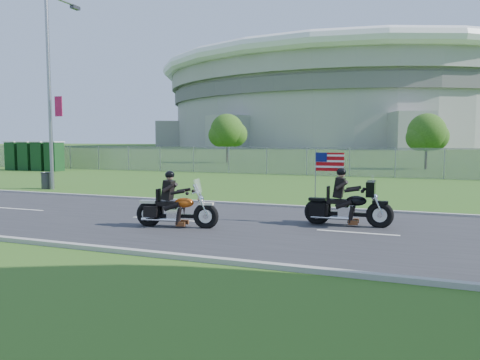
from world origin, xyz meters
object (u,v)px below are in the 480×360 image
at_px(porta_toilet_b, 41,157).
at_px(motorcycle_follow, 348,207).
at_px(porta_toilet_c, 27,156).
at_px(motorcycle_lead, 176,210).
at_px(trash_can, 46,181).
at_px(porta_toilet_d, 15,156).
at_px(streetlight, 52,78).
at_px(porta_toilet_a, 54,157).

xyz_separation_m(porta_toilet_b, motorcycle_follow, (26.99, -16.00, -0.56)).
distance_m(porta_toilet_b, porta_toilet_c, 1.40).
xyz_separation_m(porta_toilet_b, motorcycle_lead, (22.40, -18.01, -0.62)).
distance_m(porta_toilet_b, trash_can, 15.48).
bearing_deg(porta_toilet_d, streetlight, -37.17).
xyz_separation_m(porta_toilet_d, trash_can, (13.73, -10.94, -0.73)).
height_order(porta_toilet_b, trash_can, porta_toilet_b).
bearing_deg(motorcycle_follow, porta_toilet_a, 146.02).
distance_m(motorcycle_lead, motorcycle_follow, 5.01).
relative_size(streetlight, motorcycle_lead, 4.04).
bearing_deg(porta_toilet_b, porta_toilet_d, 180.00).
height_order(porta_toilet_a, porta_toilet_d, same).
relative_size(porta_toilet_c, motorcycle_follow, 0.89).
bearing_deg(trash_can, porta_toilet_a, 131.06).
xyz_separation_m(porta_toilet_a, motorcycle_follow, (25.59, -16.00, -0.56)).
height_order(porta_toilet_b, motorcycle_lead, porta_toilet_b).
height_order(porta_toilet_b, porta_toilet_c, same).
bearing_deg(motorcycle_follow, porta_toilet_c, 148.63).
height_order(porta_toilet_b, motorcycle_follow, porta_toilet_b).
xyz_separation_m(streetlight, trash_can, (-0.49, -0.16, -5.22)).
distance_m(motorcycle_lead, trash_can, 13.47).
bearing_deg(motorcycle_lead, porta_toilet_b, 131.81).
height_order(porta_toilet_a, porta_toilet_c, same).
height_order(streetlight, trash_can, streetlight).
xyz_separation_m(porta_toilet_b, trash_can, (10.93, -10.94, -0.73)).
height_order(motorcycle_follow, trash_can, motorcycle_follow).
bearing_deg(porta_toilet_a, motorcycle_lead, -40.62).
relative_size(porta_toilet_a, trash_can, 2.75).
distance_m(streetlight, motorcycle_lead, 14.10).
height_order(motorcycle_lead, motorcycle_follow, motorcycle_follow).
bearing_deg(porta_toilet_b, motorcycle_lead, -38.80).
bearing_deg(trash_can, porta_toilet_b, 134.98).
distance_m(porta_toilet_a, porta_toilet_d, 4.20).
xyz_separation_m(porta_toilet_b, porta_toilet_c, (-1.40, 0.00, 0.00)).
bearing_deg(motorcycle_lead, porta_toilet_d, 135.06).
xyz_separation_m(porta_toilet_a, porta_toilet_b, (-1.40, 0.00, 0.00)).
distance_m(porta_toilet_b, porta_toilet_d, 2.80).
xyz_separation_m(streetlight, motorcycle_lead, (10.98, -7.23, -5.11)).
bearing_deg(motorcycle_follow, trash_can, 160.55).
xyz_separation_m(porta_toilet_c, trash_can, (12.33, -10.94, -0.73)).
bearing_deg(streetlight, porta_toilet_c, 139.94).
height_order(porta_toilet_a, trash_can, porta_toilet_a).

